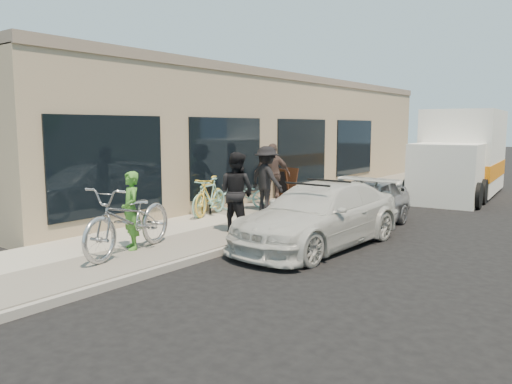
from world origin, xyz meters
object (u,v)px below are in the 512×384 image
Objects in this scene: sandwich_board at (285,183)px; man_standing at (237,192)px; cruiser_bike_b at (245,195)px; sedan_silver at (364,203)px; bystander_b at (272,174)px; cruiser_bike_c at (210,196)px; sedan_white at (319,215)px; tandem_bike at (130,219)px; cruiser_bike_a at (209,197)px; bike_rack at (206,197)px; bystander_a at (266,179)px; moving_truck at (461,158)px; woman_rider at (131,211)px.

man_standing reaches higher than sandwich_board.
sandwich_board is 0.64× the size of cruiser_bike_b.
sandwich_board is 4.30m from sedan_silver.
bystander_b is at bearing -67.64° from man_standing.
man_standing is 1.05× the size of cruiser_bike_c.
tandem_bike reaches higher than sedan_white.
cruiser_bike_c is at bearing 111.68° from cruiser_bike_a.
sandwich_board is at bearing 145.94° from sedan_silver.
bike_rack is 0.49× the size of cruiser_bike_a.
bystander_a reaches higher than cruiser_bike_a.
moving_truck is 7.55m from bystander_b.
cruiser_bike_c is (-3.65, -1.53, 0.04)m from sedan_silver.
bystander_b reaches higher than bike_rack.
sedan_white is 3.78m from cruiser_bike_c.
bike_rack is at bearing -112.30° from cruiser_bike_a.
sedan_silver is 7.52m from moving_truck.
tandem_bike reaches higher than cruiser_bike_c.
sandwich_board is 0.54× the size of bystander_b.
cruiser_bike_b is (-3.49, -0.26, -0.07)m from sedan_silver.
cruiser_bike_b is at bearing 84.20° from bike_rack.
bike_rack is 4.00m from sedan_silver.
sandwich_board is 0.15× the size of moving_truck.
cruiser_bike_b is (-3.65, -7.75, -0.80)m from moving_truck.
man_standing is 2.26m from cruiser_bike_c.
woman_rider is (-2.48, -12.62, -0.46)m from moving_truck.
cruiser_bike_a is 2.42m from bystander_b.
bike_rack is 0.44× the size of bystander_b.
moving_truck is at bearing 29.61° from bystander_b.
bike_rack is at bearing -100.79° from cruiser_bike_c.
moving_truck is at bearing 66.02° from tandem_bike.
moving_truck is 4.31× the size of woman_rider.
tandem_bike is at bearing 110.28° from bystander_a.
bike_rack is at bearing 98.87° from tandem_bike.
cruiser_bike_b is at bearing 128.44° from woman_rider.
cruiser_bike_a is 0.90× the size of bystander_a.
tandem_bike is 1.36× the size of bystander_a.
woman_rider is at bearing -66.45° from sandwich_board.
bystander_b reaches higher than woman_rider.
bystander_a is (-0.74, 5.21, 0.26)m from tandem_bike.
tandem_bike is 5.28m from cruiser_bike_b.
cruiser_bike_c is 2.36m from bystander_b.
cruiser_bike_a is (-3.68, 0.66, -0.02)m from sedan_white.
moving_truck reaches higher than bystander_a.
sandwich_board is 7.40m from woman_rider.
bystander_a is at bearing 41.47° from cruiser_bike_c.
bystander_b reaches higher than sedan_silver.
bystander_a is at bearing -55.52° from sandwich_board.
tandem_bike is (1.55, -3.67, 0.16)m from bike_rack.
sandwich_board is at bearing -69.13° from man_standing.
sedan_silver reaches higher than sandwich_board.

